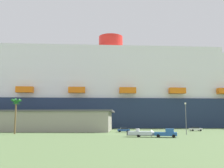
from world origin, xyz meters
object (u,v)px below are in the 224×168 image
at_px(cruise_ship, 165,97).
at_px(small_boat_on_trailer, 143,133).
at_px(street_lamp, 186,114).
at_px(parked_car_blue_suv, 124,130).
at_px(parked_car_silver_sedan, 55,130).
at_px(palm_tree, 16,105).
at_px(pickup_truck, 167,133).
at_px(parked_car_white_van, 195,129).

xyz_separation_m(cruise_ship, small_boat_on_trailer, (-19.93, -80.97, -15.68)).
relative_size(street_lamp, parked_car_blue_suv, 2.11).
bearing_deg(parked_car_silver_sedan, palm_tree, -133.08).
xyz_separation_m(pickup_truck, street_lamp, (7.81, 11.76, 4.96)).
relative_size(small_boat_on_trailer, parked_car_white_van, 1.69).
distance_m(small_boat_on_trailer, parked_car_blue_suv, 25.05).
bearing_deg(street_lamp, parked_car_silver_sedan, 163.50).
relative_size(small_boat_on_trailer, parked_car_silver_sedan, 1.74).
relative_size(cruise_ship, street_lamp, 27.11).
distance_m(parked_car_silver_sedan, parked_car_white_van, 52.36).
xyz_separation_m(street_lamp, parked_car_silver_sedan, (-42.23, 12.51, -5.17)).
bearing_deg(palm_tree, cruise_ship, 49.62).
distance_m(small_boat_on_trailer, parked_car_silver_sedan, 36.61).
bearing_deg(parked_car_blue_suv, parked_car_white_van, 17.68).
height_order(palm_tree, parked_car_silver_sedan, palm_tree).
relative_size(cruise_ship, small_boat_on_trailer, 30.37).
height_order(palm_tree, street_lamp, palm_tree).
xyz_separation_m(street_lamp, parked_car_blue_suv, (-18.29, 14.18, -5.18)).
distance_m(pickup_truck, parked_car_blue_suv, 27.98).
bearing_deg(parked_car_silver_sedan, small_boat_on_trailer, -38.83).
height_order(pickup_truck, parked_car_blue_suv, pickup_truck).
relative_size(cruise_ship, pickup_truck, 43.37).
relative_size(cruise_ship, palm_tree, 23.38).
relative_size(palm_tree, parked_car_white_van, 2.20).
xyz_separation_m(palm_tree, parked_car_white_van, (61.12, 20.88, -8.10)).
distance_m(parked_car_silver_sedan, parked_car_blue_suv, 24.00).
xyz_separation_m(cruise_ship, palm_tree, (-58.25, -68.49, -7.71)).
xyz_separation_m(parked_car_silver_sedan, parked_car_white_van, (51.32, 10.40, -0.00)).
height_order(cruise_ship, parked_car_silver_sedan, cruise_ship).
xyz_separation_m(pickup_truck, palm_tree, (-44.22, 13.79, 7.89)).
xyz_separation_m(palm_tree, street_lamp, (52.03, -2.03, -2.92)).
height_order(parked_car_silver_sedan, parked_car_blue_suv, same).
bearing_deg(parked_car_blue_suv, parked_car_silver_sedan, -176.01).
bearing_deg(pickup_truck, cruise_ship, 80.33).
bearing_deg(small_boat_on_trailer, pickup_truck, -12.54).
xyz_separation_m(small_boat_on_trailer, parked_car_white_van, (22.80, 33.35, -0.13)).
relative_size(palm_tree, parked_car_blue_suv, 2.45).
xyz_separation_m(small_boat_on_trailer, palm_tree, (-38.32, 12.48, 7.97)).
relative_size(pickup_truck, parked_car_white_van, 1.18).
bearing_deg(street_lamp, parked_car_blue_suv, 142.22).
bearing_deg(cruise_ship, palm_tree, -130.38).
bearing_deg(pickup_truck, parked_car_white_van, 64.02).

